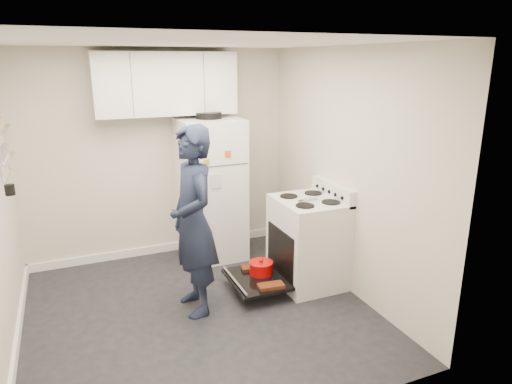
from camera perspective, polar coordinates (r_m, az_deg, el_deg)
name	(u,v)px	position (r m, az deg, el deg)	size (l,w,h in m)	color
room	(190,193)	(4.16, -8.19, -0.08)	(3.21, 3.21, 2.51)	black
electric_range	(307,242)	(4.97, 6.38, -6.28)	(0.66, 0.76, 1.10)	silver
open_oven_door	(258,275)	(4.88, 0.30, -10.34)	(0.55, 0.70, 0.21)	black
refrigerator	(211,189)	(5.53, -5.66, 0.38)	(0.72, 0.74, 1.78)	white
upper_cabinets	(166,84)	(5.40, -11.20, 13.13)	(1.60, 0.33, 0.70)	silver
wall_shelf_rack	(2,145)	(4.41, -29.21, 5.20)	(0.14, 0.60, 0.61)	#B2B2B7
person	(193,222)	(4.31, -7.87, -3.71)	(0.66, 0.43, 1.81)	#181F36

